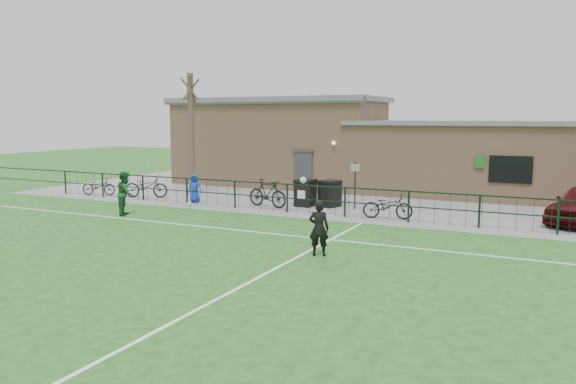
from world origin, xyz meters
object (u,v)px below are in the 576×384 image
at_px(wheelie_bin_left, 305,194).
at_px(wheelie_bin_right, 330,195).
at_px(bicycle_a, 99,186).
at_px(spectator_child, 195,188).
at_px(outfield_player, 126,193).
at_px(bicycle_e, 388,206).
at_px(bicycle_c, 146,186).
at_px(bare_tree, 191,135).
at_px(bicycle_d, 267,193).
at_px(sign_post, 355,186).
at_px(ball_ground, 189,204).

bearing_deg(wheelie_bin_left, wheelie_bin_right, 21.80).
xyz_separation_m(bicycle_a, spectator_child, (5.71, 0.12, 0.20)).
height_order(bicycle_a, outfield_player, outfield_player).
xyz_separation_m(bicycle_a, bicycle_e, (14.77, -0.07, 0.04)).
height_order(bicycle_c, outfield_player, outfield_player).
bearing_deg(wheelie_bin_right, bicycle_e, -9.30).
bearing_deg(wheelie_bin_left, bare_tree, 176.56).
bearing_deg(outfield_player, wheelie_bin_right, -81.61).
bearing_deg(bicycle_c, bare_tree, -62.18).
distance_m(wheelie_bin_right, bicycle_d, 2.70).
bearing_deg(bare_tree, bicycle_a, -153.18).
xyz_separation_m(bicycle_d, outfield_player, (-4.24, -4.07, 0.24)).
height_order(bare_tree, wheelie_bin_right, bare_tree).
bearing_deg(outfield_player, bicycle_a, 23.38).
relative_size(sign_post, outfield_player, 1.15).
bearing_deg(bare_tree, outfield_player, -80.86).
height_order(wheelie_bin_left, sign_post, sign_post).
distance_m(wheelie_bin_left, sign_post, 2.25).
bearing_deg(ball_ground, bare_tree, 123.25).
bearing_deg(bicycle_c, spectator_child, -116.30).
height_order(wheelie_bin_right, sign_post, sign_post).
height_order(wheelie_bin_left, ball_ground, wheelie_bin_left).
bearing_deg(bicycle_e, bare_tree, 66.15).
bearing_deg(ball_ground, bicycle_c, 158.86).
relative_size(bicycle_a, ball_ground, 7.84).
bearing_deg(bicycle_a, ball_ground, -115.85).
distance_m(bicycle_a, bicycle_c, 2.70).
height_order(bicycle_c, spectator_child, spectator_child).
relative_size(bare_tree, wheelie_bin_left, 5.48).
distance_m(wheelie_bin_right, sign_post, 1.27).
bearing_deg(bicycle_d, wheelie_bin_left, -43.31).
distance_m(spectator_child, ball_ground, 1.29).
relative_size(bicycle_c, bicycle_e, 1.11).
height_order(bicycle_e, ball_ground, bicycle_e).
height_order(sign_post, bicycle_e, sign_post).
distance_m(wheelie_bin_left, wheelie_bin_right, 1.06).
xyz_separation_m(sign_post, bicycle_c, (-10.21, -1.17, -0.45)).
xyz_separation_m(bicycle_c, outfield_player, (2.42, -4.09, 0.30)).
bearing_deg(spectator_child, bicycle_d, -14.78).
xyz_separation_m(wheelie_bin_right, bicycle_a, (-11.70, -1.67, -0.08)).
relative_size(sign_post, bicycle_c, 0.96).
xyz_separation_m(bicycle_a, bicycle_d, (9.33, 0.37, 0.15)).
xyz_separation_m(bare_tree, bicycle_e, (10.62, -2.17, -2.49)).
distance_m(bicycle_c, spectator_child, 3.05).
bearing_deg(spectator_child, bare_tree, 109.37).
bearing_deg(wheelie_bin_right, bicycle_d, -131.26).
xyz_separation_m(spectator_child, outfield_player, (-0.62, -3.82, 0.20)).
bearing_deg(ball_ground, bicycle_e, 5.80).
distance_m(sign_post, bicycle_d, 3.77).
height_order(bicycle_a, bicycle_e, bicycle_e).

